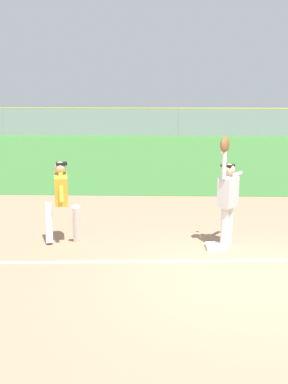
{
  "coord_description": "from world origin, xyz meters",
  "views": [
    {
      "loc": [
        -1.34,
        -7.42,
        3.23
      ],
      "look_at": [
        -1.62,
        2.05,
        1.05
      ],
      "focal_mm": 43.59,
      "sensor_mm": 36.0,
      "label": 1
    }
  ],
  "objects_px": {
    "runner": "(61,196)",
    "parked_car_blue": "(237,122)",
    "first_base": "(215,247)",
    "parked_car_green": "(85,121)",
    "baseball": "(223,153)",
    "parked_car_red": "(155,121)",
    "fielder": "(228,193)"
  },
  "relations": [
    {
      "from": "runner",
      "to": "parked_car_blue",
      "type": "bearing_deg",
      "value": 60.51
    },
    {
      "from": "first_base",
      "to": "parked_car_green",
      "type": "distance_m",
      "value": 26.05
    },
    {
      "from": "baseball",
      "to": "parked_car_red",
      "type": "distance_m",
      "value": 24.91
    },
    {
      "from": "parked_car_blue",
      "to": "parked_car_red",
      "type": "bearing_deg",
      "value": 172.9
    },
    {
      "from": "fielder",
      "to": "runner",
      "type": "distance_m",
      "value": 3.38
    },
    {
      "from": "fielder",
      "to": "runner",
      "type": "bearing_deg",
      "value": 32.57
    },
    {
      "from": "fielder",
      "to": "parked_car_red",
      "type": "bearing_deg",
      "value": -51.14
    },
    {
      "from": "parked_car_red",
      "to": "parked_car_blue",
      "type": "bearing_deg",
      "value": -2.89
    },
    {
      "from": "parked_car_red",
      "to": "runner",
      "type": "bearing_deg",
      "value": -92.42
    },
    {
      "from": "parked_car_red",
      "to": "baseball",
      "type": "bearing_deg",
      "value": -84.88
    },
    {
      "from": "parked_car_green",
      "to": "parked_car_blue",
      "type": "height_order",
      "value": "same"
    },
    {
      "from": "parked_car_green",
      "to": "parked_car_red",
      "type": "relative_size",
      "value": 1.0
    },
    {
      "from": "baseball",
      "to": "parked_car_green",
      "type": "xyz_separation_m",
      "value": [
        -6.66,
        24.86,
        -1.23
      ]
    },
    {
      "from": "parked_car_green",
      "to": "parked_car_red",
      "type": "bearing_deg",
      "value": 2.0
    },
    {
      "from": "baseball",
      "to": "parked_car_blue",
      "type": "xyz_separation_m",
      "value": [
        4.32,
        24.37,
        -1.23
      ]
    },
    {
      "from": "runner",
      "to": "fielder",
      "type": "bearing_deg",
      "value": -14.88
    },
    {
      "from": "parked_car_green",
      "to": "parked_car_blue",
      "type": "bearing_deg",
      "value": -0.24
    },
    {
      "from": "fielder",
      "to": "baseball",
      "type": "bearing_deg",
      "value": -32.76
    },
    {
      "from": "fielder",
      "to": "parked_car_red",
      "type": "relative_size",
      "value": 0.51
    },
    {
      "from": "runner",
      "to": "parked_car_green",
      "type": "height_order",
      "value": "runner"
    },
    {
      "from": "first_base",
      "to": "parked_car_blue",
      "type": "height_order",
      "value": "parked_car_blue"
    },
    {
      "from": "runner",
      "to": "parked_car_blue",
      "type": "xyz_separation_m",
      "value": [
        7.6,
        24.44,
        -0.32
      ]
    },
    {
      "from": "parked_car_red",
      "to": "parked_car_blue",
      "type": "distance_m",
      "value": 5.84
    },
    {
      "from": "fielder",
      "to": "baseball",
      "type": "distance_m",
      "value": 0.82
    },
    {
      "from": "parked_car_green",
      "to": "fielder",
      "type": "bearing_deg",
      "value": -72.6
    },
    {
      "from": "baseball",
      "to": "fielder",
      "type": "bearing_deg",
      "value": -68.0
    },
    {
      "from": "runner",
      "to": "parked_car_green",
      "type": "bearing_deg",
      "value": 85.51
    },
    {
      "from": "fielder",
      "to": "first_base",
      "type": "bearing_deg",
      "value": 61.76
    },
    {
      "from": "runner",
      "to": "parked_car_red",
      "type": "distance_m",
      "value": 24.98
    },
    {
      "from": "runner",
      "to": "first_base",
      "type": "bearing_deg",
      "value": -17.03
    },
    {
      "from": "fielder",
      "to": "baseball",
      "type": "height_order",
      "value": "fielder"
    },
    {
      "from": "parked_car_blue",
      "to": "parked_car_green",
      "type": "bearing_deg",
      "value": 174.88
    }
  ]
}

